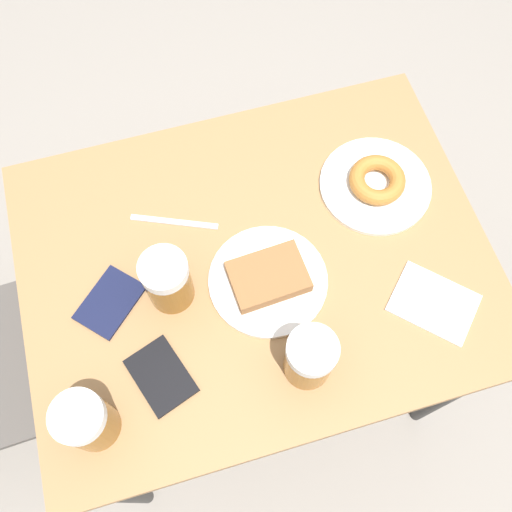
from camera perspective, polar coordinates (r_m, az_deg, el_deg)
ground_plane at (r=1.87m, az=0.00°, el=-9.84°), size 8.00×8.00×0.00m
table at (r=1.20m, az=0.00°, el=-1.87°), size 0.72×0.93×0.78m
plate_with_cake at (r=1.10m, az=1.22°, el=-2.28°), size 0.23×0.23×0.04m
plate_with_donut at (r=1.22m, az=11.92°, el=7.17°), size 0.23×0.23×0.04m
beer_mug_left at (r=1.06m, az=-8.83°, el=-2.43°), size 0.09×0.09×0.13m
beer_mug_center at (r=1.00m, az=5.40°, el=-10.11°), size 0.09×0.09×0.13m
beer_mug_right at (r=1.02m, az=-16.58°, el=-15.56°), size 0.09×0.09×0.13m
napkin_folded at (r=1.15m, az=17.35°, el=-4.50°), size 0.19×0.19×0.00m
fork at (r=1.18m, az=-8.18°, el=3.39°), size 0.08×0.17×0.00m
passport_near_edge at (r=1.13m, az=-14.40°, el=-4.48°), size 0.15×0.15×0.01m
passport_far_edge at (r=1.07m, az=-9.48°, el=-11.74°), size 0.15×0.12×0.01m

